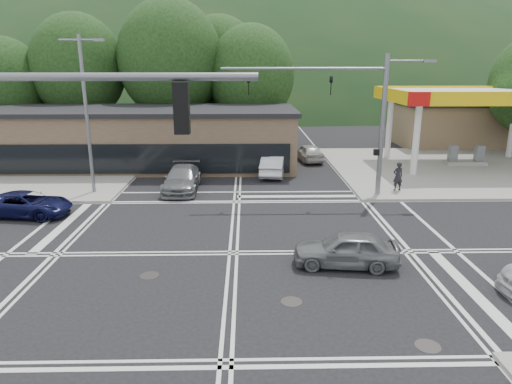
{
  "coord_description": "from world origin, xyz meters",
  "views": [
    {
      "loc": [
        0.57,
        -17.25,
        7.43
      ],
      "look_at": [
        1.02,
        4.22,
        1.4
      ],
      "focal_mm": 32.0,
      "sensor_mm": 36.0,
      "label": 1
    }
  ],
  "objects_px": {
    "car_queue_b": "(309,152)",
    "pedestrian": "(398,176)",
    "car_northbound": "(182,179)",
    "car_grey_center": "(346,249)",
    "car_queue_a": "(273,165)",
    "car_blue_west": "(27,204)"
  },
  "relations": [
    {
      "from": "car_grey_center",
      "to": "pedestrian",
      "type": "relative_size",
      "value": 2.3
    },
    {
      "from": "car_grey_center",
      "to": "pedestrian",
      "type": "xyz_separation_m",
      "value": [
        5.24,
        10.15,
        0.34
      ]
    },
    {
      "from": "car_queue_b",
      "to": "car_grey_center",
      "type": "bearing_deg",
      "value": 77.37
    },
    {
      "from": "car_grey_center",
      "to": "car_northbound",
      "type": "distance_m",
      "value": 13.4
    },
    {
      "from": "pedestrian",
      "to": "car_northbound",
      "type": "bearing_deg",
      "value": -16.28
    },
    {
      "from": "car_queue_a",
      "to": "car_northbound",
      "type": "distance_m",
      "value": 6.92
    },
    {
      "from": "car_blue_west",
      "to": "car_grey_center",
      "type": "height_order",
      "value": "car_grey_center"
    },
    {
      "from": "car_queue_a",
      "to": "pedestrian",
      "type": "relative_size",
      "value": 2.53
    },
    {
      "from": "pedestrian",
      "to": "car_blue_west",
      "type": "bearing_deg",
      "value": -1.72
    },
    {
      "from": "car_blue_west",
      "to": "car_grey_center",
      "type": "distance_m",
      "value": 16.15
    },
    {
      "from": "car_northbound",
      "to": "pedestrian",
      "type": "distance_m",
      "value": 12.94
    },
    {
      "from": "pedestrian",
      "to": "car_grey_center",
      "type": "bearing_deg",
      "value": 50.1
    },
    {
      "from": "car_queue_a",
      "to": "car_queue_b",
      "type": "height_order",
      "value": "car_queue_a"
    },
    {
      "from": "car_queue_b",
      "to": "pedestrian",
      "type": "distance_m",
      "value": 10.27
    },
    {
      "from": "car_blue_west",
      "to": "pedestrian",
      "type": "height_order",
      "value": "pedestrian"
    },
    {
      "from": "car_blue_west",
      "to": "car_queue_a",
      "type": "height_order",
      "value": "car_queue_a"
    },
    {
      "from": "car_northbound",
      "to": "pedestrian",
      "type": "height_order",
      "value": "pedestrian"
    },
    {
      "from": "car_blue_west",
      "to": "car_northbound",
      "type": "xyz_separation_m",
      "value": [
        7.2,
        4.7,
        0.11
      ]
    },
    {
      "from": "car_blue_west",
      "to": "car_queue_a",
      "type": "xyz_separation_m",
      "value": [
        12.97,
        8.52,
        0.1
      ]
    },
    {
      "from": "car_grey_center",
      "to": "car_northbound",
      "type": "bearing_deg",
      "value": -138.45
    },
    {
      "from": "car_blue_west",
      "to": "pedestrian",
      "type": "xyz_separation_m",
      "value": [
        20.12,
        3.88,
        0.39
      ]
    },
    {
      "from": "car_queue_b",
      "to": "pedestrian",
      "type": "relative_size",
      "value": 2.33
    }
  ]
}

